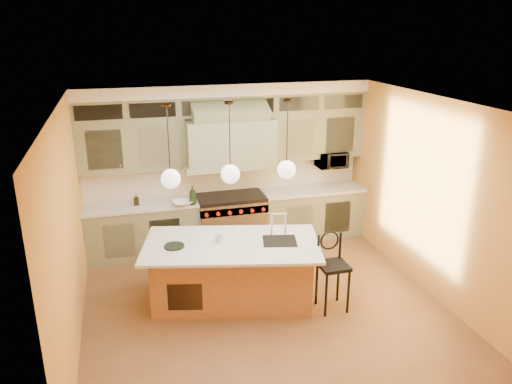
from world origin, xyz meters
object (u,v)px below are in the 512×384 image
object	(u,v)px
kitchen_island	(232,270)
microwave	(331,159)
counter_stool	(332,267)
range	(231,220)

from	to	relation	value
kitchen_island	microwave	world-z (taller)	microwave
counter_stool	microwave	distance (m)	2.85
range	kitchen_island	distance (m)	1.87
range	microwave	distance (m)	2.18
range	counter_stool	bearing A→B (deg)	-69.56
kitchen_island	counter_stool	bearing A→B (deg)	-10.63
range	counter_stool	size ratio (longest dim) A/B	1.07
range	microwave	xyz separation A→B (m)	(1.95, 0.11, 0.96)
range	microwave	size ratio (longest dim) A/B	2.21
counter_stool	kitchen_island	bearing A→B (deg)	155.24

